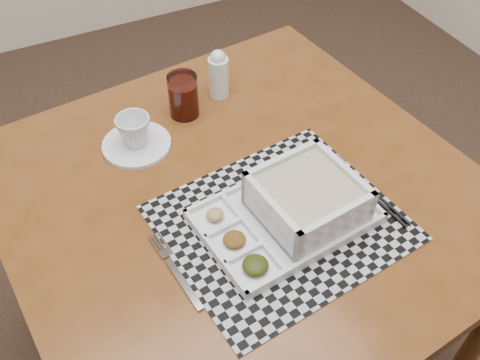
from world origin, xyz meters
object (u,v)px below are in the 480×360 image
(serving_tray, at_px, (300,206))
(creamer_bottle, at_px, (219,74))
(cup, at_px, (134,131))
(juice_glass, at_px, (184,97))
(dining_table, at_px, (241,211))

(serving_tray, relative_size, creamer_bottle, 2.80)
(serving_tray, height_order, cup, serving_tray)
(serving_tray, height_order, creamer_bottle, creamer_bottle)
(juice_glass, distance_m, creamer_bottle, 0.11)
(cup, relative_size, juice_glass, 0.72)
(juice_glass, bearing_deg, serving_tray, -79.29)
(dining_table, height_order, juice_glass, juice_glass)
(juice_glass, xyz_separation_m, creamer_bottle, (0.10, 0.03, 0.01))
(serving_tray, distance_m, cup, 0.39)
(serving_tray, height_order, juice_glass, juice_glass)
(dining_table, relative_size, creamer_bottle, 8.29)
(juice_glass, height_order, creamer_bottle, creamer_bottle)
(serving_tray, bearing_deg, dining_table, 117.50)
(dining_table, xyz_separation_m, cup, (-0.15, 0.21, 0.12))
(serving_tray, bearing_deg, cup, 122.33)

